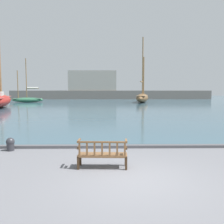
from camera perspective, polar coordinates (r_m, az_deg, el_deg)
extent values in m
plane|color=slate|center=(7.37, 4.97, -15.11)|extent=(160.00, 160.00, 0.00)
cube|color=#385666|center=(50.94, -0.11, 2.47)|extent=(100.00, 80.00, 0.08)
cube|color=#4C4C50|center=(11.04, 2.91, -7.84)|extent=(40.00, 0.30, 0.12)
cube|color=#3D2A19|center=(8.61, -7.25, -10.63)|extent=(0.07, 0.07, 0.42)
cube|color=#3D2A19|center=(8.52, 3.15, -10.77)|extent=(0.07, 0.07, 0.42)
cube|color=#3D2A19|center=(8.19, -7.74, -11.49)|extent=(0.07, 0.07, 0.42)
cube|color=#3D2A19|center=(8.09, 3.25, -11.65)|extent=(0.07, 0.07, 0.42)
cube|color=brown|center=(8.26, -2.18, -9.78)|extent=(1.62, 0.58, 0.06)
cube|color=brown|center=(7.94, -2.29, -6.91)|extent=(1.60, 0.12, 0.06)
cube|color=brown|center=(8.07, -7.45, -8.46)|extent=(0.06, 0.04, 0.41)
cube|color=brown|center=(8.04, -5.74, -8.50)|extent=(0.06, 0.04, 0.41)
cube|color=brown|center=(8.01, -4.02, -8.53)|extent=(0.06, 0.04, 0.41)
cube|color=brown|center=(7.99, -2.29, -8.56)|extent=(0.06, 0.04, 0.41)
cube|color=brown|center=(7.98, -0.55, -8.57)|extent=(0.06, 0.04, 0.41)
cube|color=brown|center=(7.98, 1.20, -8.58)|extent=(0.06, 0.04, 0.41)
cube|color=brown|center=(7.98, 2.94, -8.58)|extent=(0.06, 0.04, 0.41)
cube|color=#3D2A19|center=(8.19, -7.66, -8.04)|extent=(0.07, 0.30, 0.06)
cube|color=brown|center=(8.23, -7.58, -6.44)|extent=(0.08, 0.47, 0.04)
cube|color=#3D2A19|center=(8.10, 3.27, -8.16)|extent=(0.07, 0.30, 0.06)
cube|color=brown|center=(8.14, 3.26, -6.54)|extent=(0.08, 0.47, 0.04)
cylinder|color=brown|center=(40.74, -24.31, 10.43)|extent=(0.33, 0.33, 10.11)
cylinder|color=brown|center=(44.09, -23.36, 3.43)|extent=(0.85, 2.36, 0.26)
ellipsoid|color=#2D6647|center=(49.03, -18.70, 2.64)|extent=(5.79, 1.98, 0.88)
cube|color=#5B9375|center=(49.02, -18.71, 2.92)|extent=(5.08, 1.54, 0.08)
cylinder|color=brown|center=(49.06, -19.01, 7.26)|extent=(0.15, 0.15, 7.36)
cylinder|color=brown|center=(48.77, -17.68, 5.14)|extent=(2.21, 0.29, 0.12)
cylinder|color=silver|center=(48.77, -17.68, 5.29)|extent=(2.00, 0.40, 0.25)
cylinder|color=brown|center=(49.41, -20.74, 5.91)|extent=(0.15, 0.15, 5.15)
cylinder|color=brown|center=(49.93, -22.60, 2.86)|extent=(1.27, 0.22, 0.12)
ellipsoid|color=brown|center=(46.69, 6.94, 3.21)|extent=(3.96, 8.90, 1.60)
cube|color=#997A5B|center=(46.68, 6.94, 3.75)|extent=(3.22, 7.77, 0.08)
cylinder|color=brown|center=(47.06, 7.04, 10.30)|extent=(0.21, 0.21, 10.65)
cylinder|color=brown|center=(44.85, 6.76, 6.88)|extent=(1.09, 4.04, 0.16)
cylinder|color=brown|center=(49.31, 7.27, 8.14)|extent=(0.21, 0.21, 7.35)
cylinder|color=brown|center=(51.67, 7.45, 3.91)|extent=(0.47, 1.37, 0.16)
cylinder|color=#2D2D33|center=(11.30, -22.20, -7.26)|extent=(0.31, 0.31, 0.37)
sphere|color=#2D2D33|center=(11.26, -22.23, -6.33)|extent=(0.35, 0.35, 0.35)
cube|color=#66605B|center=(61.06, -0.25, 3.92)|extent=(48.55, 2.40, 2.15)
cube|color=gray|center=(61.19, -4.51, 7.16)|extent=(11.59, 2.00, 4.80)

